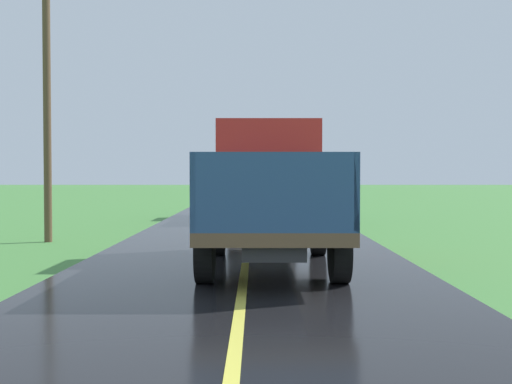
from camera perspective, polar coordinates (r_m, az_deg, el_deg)
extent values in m
cube|color=#2D2D30|center=(11.38, 1.34, -3.90)|extent=(0.90, 5.51, 0.24)
cube|color=brown|center=(11.36, 1.34, -2.89)|extent=(2.30, 5.80, 0.20)
cube|color=red|center=(13.27, 1.15, 2.30)|extent=(2.10, 1.90, 1.90)
cube|color=black|center=(14.24, 1.08, 3.60)|extent=(1.78, 0.02, 0.76)
cube|color=#2D517F|center=(10.38, -4.67, 0.26)|extent=(0.08, 3.85, 1.10)
cube|color=#2D517F|center=(10.44, 7.57, 0.26)|extent=(0.08, 3.85, 1.10)
cube|color=#2D517F|center=(8.47, 1.78, -0.05)|extent=(2.30, 0.08, 1.10)
cube|color=#2D517F|center=(12.24, 1.25, 0.48)|extent=(2.30, 0.08, 1.10)
cylinder|color=black|center=(13.20, -3.41, -3.57)|extent=(0.28, 1.00, 1.00)
cylinder|color=black|center=(13.24, 5.72, -3.56)|extent=(0.28, 1.00, 1.00)
cylinder|color=black|center=(9.83, -4.61, -5.37)|extent=(0.28, 1.00, 1.00)
cylinder|color=black|center=(9.89, 7.67, -5.34)|extent=(0.28, 1.00, 1.00)
ellipsoid|color=#7EB524|center=(9.30, 3.17, -0.09)|extent=(0.46, 0.45, 0.36)
ellipsoid|color=#7EB02B|center=(10.37, 6.36, -1.73)|extent=(0.58, 0.55, 0.46)
ellipsoid|color=#7ABA23|center=(8.87, 5.49, -0.30)|extent=(0.41, 0.49, 0.44)
ellipsoid|color=#71AA34|center=(10.33, 1.84, 1.87)|extent=(0.49, 0.57, 0.49)
ellipsoid|color=#7AB422|center=(10.96, 1.90, 0.11)|extent=(0.58, 0.65, 0.37)
ellipsoid|color=#79BA2B|center=(9.02, 1.66, -0.46)|extent=(0.60, 0.72, 0.41)
ellipsoid|color=#7FA92E|center=(9.71, -1.54, -0.28)|extent=(0.45, 0.51, 0.43)
cube|color=#2D2D30|center=(23.76, 0.52, -0.99)|extent=(0.90, 5.51, 0.24)
cube|color=brown|center=(23.75, 0.52, -0.51)|extent=(2.30, 5.80, 0.20)
cube|color=#1E479E|center=(25.69, 0.49, 1.99)|extent=(2.10, 1.90, 1.90)
cube|color=black|center=(26.64, 0.47, 2.70)|extent=(1.78, 0.02, 0.76)
cube|color=#232328|center=(22.78, -2.25, 1.03)|extent=(0.08, 3.85, 1.10)
cube|color=#232328|center=(22.80, 3.33, 1.03)|extent=(0.08, 3.85, 1.10)
cube|color=#232328|center=(20.88, 0.59, 0.97)|extent=(2.30, 0.08, 1.10)
cube|color=#232328|center=(24.65, 0.51, 1.08)|extent=(2.30, 0.08, 1.10)
cylinder|color=black|center=(25.57, -1.86, -1.03)|extent=(0.28, 1.00, 1.00)
cylinder|color=black|center=(25.59, 2.84, -1.03)|extent=(0.28, 1.00, 1.00)
cylinder|color=black|center=(22.19, -2.16, -1.44)|extent=(0.28, 1.00, 1.00)
cylinder|color=black|center=(22.21, 3.27, -1.44)|extent=(0.28, 1.00, 1.00)
ellipsoid|color=#6CBA2A|center=(21.70, 1.28, -0.08)|extent=(0.47, 0.45, 0.51)
ellipsoid|color=#80BD34|center=(24.24, -1.52, 0.99)|extent=(0.50, 0.50, 0.44)
ellipsoid|color=#71B92E|center=(21.84, 1.01, 0.90)|extent=(0.44, 0.55, 0.42)
ellipsoid|color=#7EA926|center=(23.11, 2.29, 0.93)|extent=(0.54, 0.67, 0.42)
ellipsoid|color=#72A833|center=(21.29, 2.83, 1.70)|extent=(0.44, 0.48, 0.40)
ellipsoid|color=#78BA37|center=(21.54, 1.83, 0.92)|extent=(0.46, 0.50, 0.48)
ellipsoid|color=#6DB929|center=(21.91, 2.51, 0.88)|extent=(0.45, 0.57, 0.42)
ellipsoid|color=#77AB33|center=(23.27, 0.82, 0.23)|extent=(0.41, 0.45, 0.50)
cylinder|color=brown|center=(17.32, -18.45, 8.36)|extent=(0.20, 0.20, 7.65)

